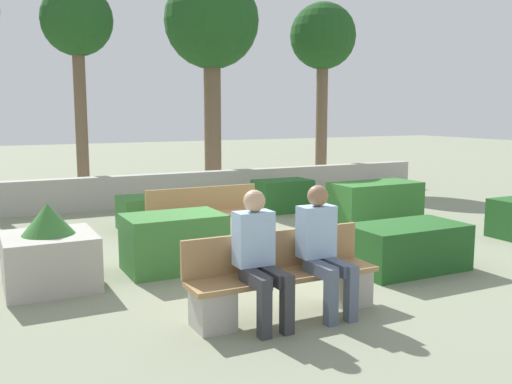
{
  "coord_description": "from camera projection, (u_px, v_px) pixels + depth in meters",
  "views": [
    {
      "loc": [
        -4.12,
        -6.94,
        2.1
      ],
      "look_at": [
        -0.4,
        0.5,
        0.9
      ],
      "focal_mm": 40.0,
      "sensor_mm": 36.0,
      "label": 1
    }
  ],
  "objects": [
    {
      "name": "planter_corner_left",
      "position": [
        50.0,
        254.0,
        6.75
      ],
      "size": [
        1.04,
        1.04,
        1.02
      ],
      "color": "#ADA89E",
      "rests_on": "ground_plane"
    },
    {
      "name": "person_seated_woman",
      "position": [
        323.0,
        244.0,
        5.87
      ],
      "size": [
        0.38,
        0.64,
        1.33
      ],
      "color": "#515B70",
      "rests_on": "ground_plane"
    },
    {
      "name": "hedge_block_near_left",
      "position": [
        152.0,
        213.0,
        10.1
      ],
      "size": [
        1.13,
        0.82,
        0.59
      ],
      "color": "#3D7A38",
      "rests_on": "ground_plane"
    },
    {
      "name": "ground_plane",
      "position": [
        296.0,
        256.0,
        8.27
      ],
      "size": [
        60.0,
        60.0,
        0.0
      ],
      "primitive_type": "plane",
      "color": "gray"
    },
    {
      "name": "hedge_block_far_right",
      "position": [
        407.0,
        247.0,
        7.52
      ],
      "size": [
        1.52,
        0.87,
        0.61
      ],
      "color": "#235623",
      "rests_on": "ground_plane"
    },
    {
      "name": "hedge_block_near_right",
      "position": [
        174.0,
        242.0,
        7.52
      ],
      "size": [
        1.27,
        0.83,
        0.74
      ],
      "color": "#3D7A38",
      "rests_on": "ground_plane"
    },
    {
      "name": "hedge_block_mid_right",
      "position": [
        283.0,
        196.0,
        11.87
      ],
      "size": [
        1.16,
        0.71,
        0.66
      ],
      "color": "#286028",
      "rests_on": "ground_plane"
    },
    {
      "name": "hedge_block_mid_left",
      "position": [
        375.0,
        204.0,
        10.35
      ],
      "size": [
        1.62,
        0.81,
        0.8
      ],
      "color": "#33702D",
      "rests_on": "ground_plane"
    },
    {
      "name": "perimeter_wall",
      "position": [
        178.0,
        188.0,
        12.85
      ],
      "size": [
        13.12,
        0.3,
        0.7
      ],
      "color": "#ADA89E",
      "rests_on": "ground_plane"
    },
    {
      "name": "tree_center_right",
      "position": [
        212.0,
        26.0,
        14.11
      ],
      "size": [
        2.35,
        2.35,
        5.46
      ],
      "color": "brown",
      "rests_on": "ground_plane"
    },
    {
      "name": "bench_front",
      "position": [
        283.0,
        283.0,
        5.88
      ],
      "size": [
        2.06,
        0.49,
        0.84
      ],
      "color": "#A37A4C",
      "rests_on": "ground_plane"
    },
    {
      "name": "person_seated_man",
      "position": [
        259.0,
        252.0,
        5.54
      ],
      "size": [
        0.38,
        0.64,
        1.33
      ],
      "color": "#333338",
      "rests_on": "ground_plane"
    },
    {
      "name": "tree_rightmost",
      "position": [
        323.0,
        41.0,
        15.74
      ],
      "size": [
        1.82,
        1.82,
        5.04
      ],
      "color": "brown",
      "rests_on": "ground_plane"
    },
    {
      "name": "tree_center_left",
      "position": [
        77.0,
        27.0,
        12.59
      ],
      "size": [
        1.58,
        1.58,
        4.86
      ],
      "color": "brown",
      "rests_on": "ground_plane"
    },
    {
      "name": "bench_left_side",
      "position": [
        207.0,
        220.0,
        9.3
      ],
      "size": [
        1.93,
        0.48,
        0.84
      ],
      "rotation": [
        0.0,
        0.0,
        -0.02
      ],
      "color": "#A37A4C",
      "rests_on": "ground_plane"
    }
  ]
}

